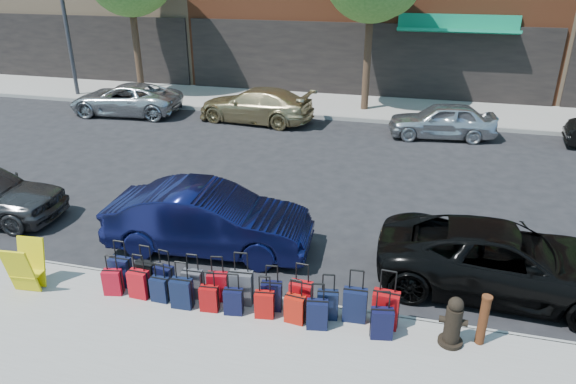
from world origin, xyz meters
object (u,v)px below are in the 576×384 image
(car_far_1, at_px, (255,105))
(car_far_2, at_px, (442,120))
(suitcase_front_5, at_px, (241,288))
(bollard, at_px, (483,319))
(car_far_0, at_px, (125,99))
(display_rack, at_px, (26,267))
(fire_hydrant, at_px, (453,323))
(car_near_2, at_px, (503,260))
(car_near_1, at_px, (209,219))

(car_far_1, bearing_deg, car_far_2, 94.08)
(suitcase_front_5, relative_size, car_far_2, 0.27)
(bollard, height_order, car_far_2, car_far_2)
(suitcase_front_5, distance_m, car_far_2, 12.04)
(car_far_0, bearing_deg, bollard, 44.03)
(display_rack, height_order, car_far_1, car_far_1)
(car_far_1, bearing_deg, fire_hydrant, 37.29)
(suitcase_front_5, distance_m, bollard, 4.11)
(fire_hydrant, relative_size, car_near_2, 0.19)
(display_rack, relative_size, car_far_2, 0.26)
(car_far_0, bearing_deg, suitcase_front_5, 33.58)
(fire_hydrant, distance_m, display_rack, 7.70)
(car_near_1, xyz_separation_m, car_far_0, (-7.72, 9.57, -0.09))
(car_far_1, bearing_deg, bollard, 39.18)
(car_far_2, bearing_deg, display_rack, -39.76)
(fire_hydrant, xyz_separation_m, car_far_1, (-7.15, 11.96, 0.12))
(display_rack, xyz_separation_m, car_near_2, (8.65, 2.44, 0.03))
(fire_hydrant, distance_m, car_far_1, 13.93)
(suitcase_front_5, xyz_separation_m, car_far_0, (-9.11, 11.47, 0.17))
(bollard, bearing_deg, car_far_1, 122.79)
(bollard, relative_size, car_far_1, 0.20)
(suitcase_front_5, relative_size, fire_hydrant, 1.15)
(car_near_1, bearing_deg, car_far_2, -31.89)
(car_far_0, distance_m, car_far_2, 12.75)
(bollard, height_order, car_near_2, car_near_2)
(fire_hydrant, xyz_separation_m, car_far_2, (-0.00, 11.67, 0.08))
(display_rack, bearing_deg, car_near_2, 10.65)
(bollard, bearing_deg, car_far_0, 138.90)
(bollard, xyz_separation_m, car_far_2, (-0.46, 11.53, 0.02))
(suitcase_front_5, xyz_separation_m, car_far_1, (-3.50, 11.76, 0.20))
(car_near_2, bearing_deg, fire_hydrant, 156.84)
(bollard, bearing_deg, suitcase_front_5, 179.19)
(car_far_2, bearing_deg, car_near_1, -35.00)
(display_rack, xyz_separation_m, car_far_2, (7.68, 12.06, 0.02))
(car_near_1, distance_m, car_near_2, 6.01)
(car_near_2, height_order, car_far_2, car_near_2)
(suitcase_front_5, height_order, car_far_0, car_far_0)
(car_far_0, bearing_deg, car_far_1, 88.14)
(display_rack, relative_size, car_near_2, 0.20)
(car_near_2, relative_size, car_far_2, 1.25)
(car_near_1, bearing_deg, bollard, -113.73)
(car_near_1, distance_m, car_far_1, 10.09)
(fire_hydrant, bearing_deg, display_rack, -175.05)
(fire_hydrant, distance_m, car_near_1, 5.46)
(bollard, height_order, car_far_1, car_far_1)
(fire_hydrant, relative_size, car_far_0, 0.19)
(car_far_0, bearing_deg, car_far_2, 85.15)
(car_far_1, height_order, car_far_2, car_far_1)
(fire_hydrant, xyz_separation_m, car_far_0, (-12.76, 11.66, 0.08))
(fire_hydrant, bearing_deg, bollard, 18.23)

